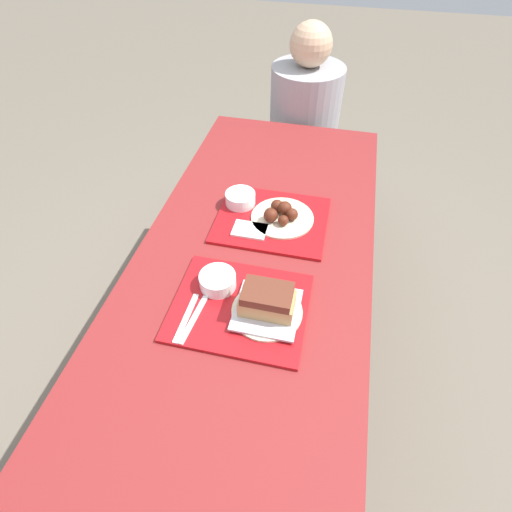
% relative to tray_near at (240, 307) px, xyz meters
% --- Properties ---
extents(ground_plane, '(12.00, 12.00, 0.00)m').
position_rel_tray_near_xyz_m(ground_plane, '(-0.01, 0.24, -0.75)').
color(ground_plane, '#706656').
extents(picnic_table, '(0.77, 1.77, 0.75)m').
position_rel_tray_near_xyz_m(picnic_table, '(-0.01, 0.24, -0.10)').
color(picnic_table, maroon).
rests_on(picnic_table, ground_plane).
extents(picnic_bench_far, '(0.73, 0.28, 0.45)m').
position_rel_tray_near_xyz_m(picnic_bench_far, '(-0.01, 1.34, -0.38)').
color(picnic_bench_far, maroon).
rests_on(picnic_bench_far, ground_plane).
extents(tray_near, '(0.39, 0.33, 0.01)m').
position_rel_tray_near_xyz_m(tray_near, '(0.00, 0.00, 0.00)').
color(tray_near, '#B21419').
rests_on(tray_near, picnic_table).
extents(tray_far, '(0.39, 0.33, 0.01)m').
position_rel_tray_near_xyz_m(tray_far, '(0.02, 0.40, 0.00)').
color(tray_far, '#B21419').
rests_on(tray_far, picnic_table).
extents(bowl_coleslaw_near, '(0.11, 0.11, 0.05)m').
position_rel_tray_near_xyz_m(bowl_coleslaw_near, '(-0.08, 0.06, 0.03)').
color(bowl_coleslaw_near, white).
rests_on(bowl_coleslaw_near, tray_near).
extents(brisket_sandwich_plate, '(0.20, 0.20, 0.10)m').
position_rel_tray_near_xyz_m(brisket_sandwich_plate, '(0.08, -0.00, 0.04)').
color(brisket_sandwich_plate, beige).
rests_on(brisket_sandwich_plate, tray_near).
extents(plastic_fork_near, '(0.02, 0.17, 0.00)m').
position_rel_tray_near_xyz_m(plastic_fork_near, '(-0.14, -0.08, 0.01)').
color(plastic_fork_near, white).
rests_on(plastic_fork_near, tray_near).
extents(plastic_knife_near, '(0.03, 0.17, 0.00)m').
position_rel_tray_near_xyz_m(plastic_knife_near, '(-0.11, -0.08, 0.01)').
color(plastic_knife_near, white).
rests_on(plastic_knife_near, tray_near).
extents(bowl_coleslaw_far, '(0.11, 0.11, 0.05)m').
position_rel_tray_near_xyz_m(bowl_coleslaw_far, '(-0.12, 0.46, 0.03)').
color(bowl_coleslaw_far, white).
rests_on(bowl_coleslaw_far, tray_far).
extents(wings_plate_far, '(0.22, 0.22, 0.06)m').
position_rel_tray_near_xyz_m(wings_plate_far, '(0.05, 0.41, 0.03)').
color(wings_plate_far, beige).
rests_on(wings_plate_far, tray_far).
extents(napkin_far, '(0.12, 0.08, 0.01)m').
position_rel_tray_near_xyz_m(napkin_far, '(-0.05, 0.32, 0.01)').
color(napkin_far, white).
rests_on(napkin_far, tray_far).
extents(person_seated_across, '(0.37, 0.37, 0.69)m').
position_rel_tray_near_xyz_m(person_seated_across, '(0.01, 1.34, -0.02)').
color(person_seated_across, '#9E9EA3').
rests_on(person_seated_across, picnic_bench_far).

